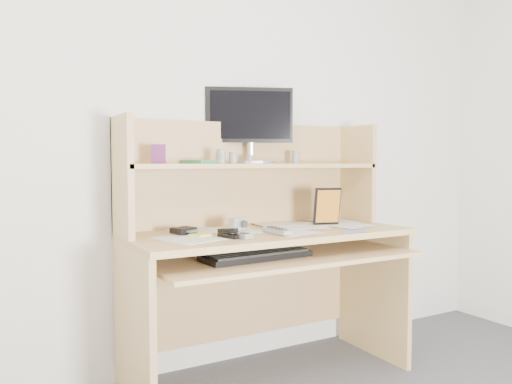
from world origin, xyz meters
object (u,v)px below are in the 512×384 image
desk (261,240)px  keyboard (256,255)px  game_case (327,206)px  tv_remote (277,231)px  monitor (250,123)px

desk → keyboard: desk is taller
keyboard → game_case: 0.57m
keyboard → tv_remote: tv_remote is taller
keyboard → monitor: monitor is taller
desk → tv_remote: (-0.03, -0.20, 0.07)m
game_case → keyboard: bearing=-145.6°
keyboard → monitor: 0.75m
game_case → monitor: (-0.34, 0.23, 0.44)m
tv_remote → game_case: bearing=13.9°
tv_remote → monitor: bearing=78.6°
keyboard → game_case: bearing=13.1°
desk → monitor: monitor is taller
desk → tv_remote: desk is taller
game_case → monitor: 0.60m
desk → game_case: (0.36, -0.08, 0.16)m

